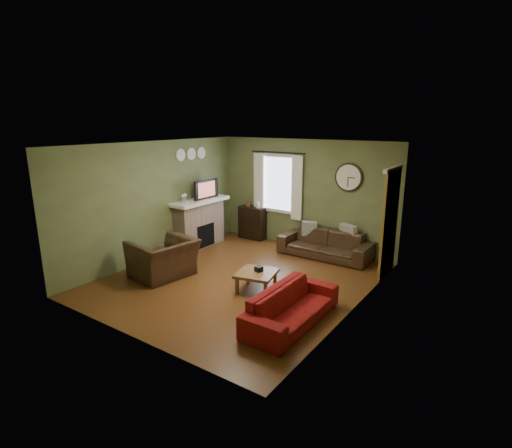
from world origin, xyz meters
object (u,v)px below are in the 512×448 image
Objects in this scene: armchair at (163,258)px; coffee_table at (256,281)px; sofa_red at (292,306)px; bookshelf at (252,223)px; sofa_brown at (325,244)px.

coffee_table is (1.90, 0.48, -0.20)m from armchair.
bookshelf is at bearing 42.71° from sofa_red.
bookshelf is 0.73× the size of armchair.
sofa_brown is 3.22m from sofa_red.
bookshelf is 1.26× the size of coffee_table.
coffee_table is at bearing -53.64° from bookshelf.
sofa_red is at bearing 94.19° from armchair.
armchair is (-3.02, 0.19, 0.10)m from sofa_red.
armchair reaches higher than sofa_brown.
bookshelf reaches higher than coffee_table.
sofa_red is (0.89, -3.09, -0.03)m from sofa_brown.
bookshelf reaches higher than sofa_red.
armchair is at bearing -88.62° from bookshelf.
bookshelf is 3.34m from coffee_table.
bookshelf is at bearing -170.91° from armchair.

